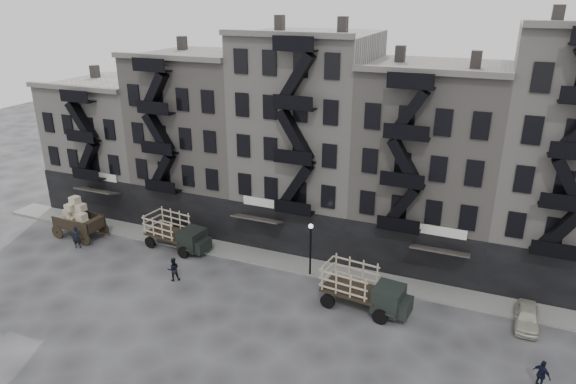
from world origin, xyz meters
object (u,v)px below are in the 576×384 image
at_px(stake_truck_west, 176,230).
at_px(car_east, 527,317).
at_px(wagon, 77,215).
at_px(stake_truck_east, 364,286).
at_px(policeman, 542,375).
at_px(horse, 71,221).
at_px(pedestrian_mid, 173,269).
at_px(pedestrian_west, 77,237).

bearing_deg(stake_truck_west, car_east, 6.30).
bearing_deg(wagon, car_east, 4.40).
distance_m(stake_truck_east, policeman, 11.38).
height_order(horse, car_east, horse).
bearing_deg(stake_truck_west, horse, -169.90).
distance_m(stake_truck_east, pedestrian_mid, 13.95).
height_order(pedestrian_mid, policeman, pedestrian_mid).
distance_m(wagon, stake_truck_east, 25.62).
bearing_deg(pedestrian_west, stake_truck_west, -4.11).
bearing_deg(stake_truck_west, stake_truck_east, -1.57).
bearing_deg(wagon, stake_truck_east, 0.29).
height_order(stake_truck_east, car_east, stake_truck_east).
relative_size(horse, wagon, 0.44).
bearing_deg(car_east, wagon, -177.68).
height_order(stake_truck_east, pedestrian_mid, stake_truck_east).
bearing_deg(stake_truck_east, stake_truck_west, 177.65).
bearing_deg(wagon, stake_truck_west, 11.81).
bearing_deg(horse, car_east, -101.58).
bearing_deg(pedestrian_west, horse, 113.97).
xyz_separation_m(wagon, stake_truck_west, (9.08, 1.42, -0.45)).
relative_size(stake_truck_west, car_east, 1.63).
height_order(horse, stake_truck_east, stake_truck_east).
relative_size(car_east, pedestrian_west, 1.88).
height_order(car_east, pedestrian_mid, pedestrian_mid).
height_order(wagon, stake_truck_east, wagon).
bearing_deg(policeman, pedestrian_west, 28.65).
bearing_deg(pedestrian_mid, stake_truck_west, -98.12).
xyz_separation_m(stake_truck_west, pedestrian_west, (-7.67, -3.15, -0.67)).
bearing_deg(horse, pedestrian_west, -141.23).
height_order(stake_truck_west, policeman, stake_truck_west).
xyz_separation_m(stake_truck_east, car_east, (10.17, 2.10, -1.08)).
relative_size(stake_truck_west, policeman, 3.43).
relative_size(car_east, pedestrian_mid, 1.99).
relative_size(stake_truck_east, policeman, 3.56).
distance_m(wagon, stake_truck_west, 9.20).
bearing_deg(horse, stake_truck_west, -98.89).
xyz_separation_m(wagon, pedestrian_west, (1.40, -1.73, -1.12)).
bearing_deg(pedestrian_mid, wagon, -53.84).
xyz_separation_m(stake_truck_west, car_east, (26.68, -0.50, -1.02)).
height_order(horse, policeman, policeman).
xyz_separation_m(pedestrian_mid, policeman, (24.56, -1.83, -0.05)).
relative_size(wagon, stake_truck_east, 0.72).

